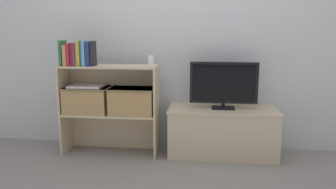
{
  "coord_description": "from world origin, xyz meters",
  "views": [
    {
      "loc": [
        0.34,
        -2.93,
        1.2
      ],
      "look_at": [
        0.0,
        0.16,
        0.61
      ],
      "focal_mm": 35.0,
      "sensor_mm": 36.0,
      "label": 1
    }
  ],
  "objects_px": {
    "book_charcoal": "(93,53)",
    "storage_basket_right": "(132,100)",
    "book_tan": "(67,55)",
    "laptop": "(87,86)",
    "tv": "(224,84)",
    "book_teal": "(83,53)",
    "book_crimson": "(70,54)",
    "book_maroon": "(74,55)",
    "baby_monitor": "(151,61)",
    "book_skyblue": "(86,53)",
    "book_navy": "(90,54)",
    "book_mustard": "(80,53)",
    "book_plum": "(76,54)",
    "storage_basket_left": "(87,99)",
    "tv_stand": "(222,132)",
    "book_forest": "(63,53)"
  },
  "relations": [
    {
      "from": "book_crimson",
      "to": "book_maroon",
      "type": "bearing_deg",
      "value": 0.0
    },
    {
      "from": "book_charcoal",
      "to": "baby_monitor",
      "type": "distance_m",
      "value": 0.56
    },
    {
      "from": "tv_stand",
      "to": "book_tan",
      "type": "relative_size",
      "value": 5.36
    },
    {
      "from": "book_maroon",
      "to": "book_charcoal",
      "type": "bearing_deg",
      "value": 0.0
    },
    {
      "from": "book_mustard",
      "to": "book_navy",
      "type": "bearing_deg",
      "value": -0.0
    },
    {
      "from": "tv_stand",
      "to": "book_skyblue",
      "type": "bearing_deg",
      "value": -174.78
    },
    {
      "from": "book_crimson",
      "to": "book_plum",
      "type": "xyz_separation_m",
      "value": [
        0.06,
        0.0,
        0.0
      ]
    },
    {
      "from": "book_tan",
      "to": "book_charcoal",
      "type": "height_order",
      "value": "book_charcoal"
    },
    {
      "from": "book_tan",
      "to": "book_teal",
      "type": "xyz_separation_m",
      "value": [
        0.16,
        0.0,
        0.02
      ]
    },
    {
      "from": "book_crimson",
      "to": "storage_basket_left",
      "type": "relative_size",
      "value": 0.5
    },
    {
      "from": "book_teal",
      "to": "book_skyblue",
      "type": "xyz_separation_m",
      "value": [
        0.03,
        0.0,
        0.0
      ]
    },
    {
      "from": "book_plum",
      "to": "book_skyblue",
      "type": "relative_size",
      "value": 0.91
    },
    {
      "from": "book_mustard",
      "to": "baby_monitor",
      "type": "xyz_separation_m",
      "value": [
        0.68,
        0.06,
        -0.07
      ]
    },
    {
      "from": "tv",
      "to": "book_navy",
      "type": "relative_size",
      "value": 2.89
    },
    {
      "from": "book_mustard",
      "to": "laptop",
      "type": "xyz_separation_m",
      "value": [
        0.04,
        0.04,
        -0.33
      ]
    },
    {
      "from": "book_skyblue",
      "to": "book_charcoal",
      "type": "distance_m",
      "value": 0.07
    },
    {
      "from": "book_crimson",
      "to": "book_teal",
      "type": "relative_size",
      "value": 0.9
    },
    {
      "from": "book_skyblue",
      "to": "tv",
      "type": "bearing_deg",
      "value": 5.16
    },
    {
      "from": "book_mustard",
      "to": "book_skyblue",
      "type": "distance_m",
      "value": 0.06
    },
    {
      "from": "book_tan",
      "to": "storage_basket_right",
      "type": "distance_m",
      "value": 0.76
    },
    {
      "from": "baby_monitor",
      "to": "book_skyblue",
      "type": "bearing_deg",
      "value": -174.65
    },
    {
      "from": "book_charcoal",
      "to": "laptop",
      "type": "relative_size",
      "value": 0.72
    },
    {
      "from": "book_tan",
      "to": "book_navy",
      "type": "distance_m",
      "value": 0.23
    },
    {
      "from": "book_charcoal",
      "to": "storage_basket_right",
      "type": "height_order",
      "value": "book_charcoal"
    },
    {
      "from": "book_tan",
      "to": "book_maroon",
      "type": "height_order",
      "value": "book_maroon"
    },
    {
      "from": "book_mustard",
      "to": "book_teal",
      "type": "xyz_separation_m",
      "value": [
        0.03,
        0.0,
        -0.0
      ]
    },
    {
      "from": "book_crimson",
      "to": "storage_basket_right",
      "type": "height_order",
      "value": "book_crimson"
    },
    {
      "from": "book_crimson",
      "to": "laptop",
      "type": "bearing_deg",
      "value": 18.34
    },
    {
      "from": "book_maroon",
      "to": "book_tan",
      "type": "bearing_deg",
      "value": 180.0
    },
    {
      "from": "book_navy",
      "to": "book_plum",
      "type": "bearing_deg",
      "value": 180.0
    },
    {
      "from": "tv",
      "to": "book_teal",
      "type": "distance_m",
      "value": 1.38
    },
    {
      "from": "book_maroon",
      "to": "book_skyblue",
      "type": "relative_size",
      "value": 0.88
    },
    {
      "from": "baby_monitor",
      "to": "tv",
      "type": "bearing_deg",
      "value": 4.98
    },
    {
      "from": "baby_monitor",
      "to": "laptop",
      "type": "relative_size",
      "value": 0.39
    },
    {
      "from": "tv_stand",
      "to": "book_navy",
      "type": "xyz_separation_m",
      "value": [
        -1.28,
        -0.12,
        0.76
      ]
    },
    {
      "from": "book_tan",
      "to": "storage_basket_left",
      "type": "bearing_deg",
      "value": 14.47
    },
    {
      "from": "book_forest",
      "to": "tv_stand",
      "type": "bearing_deg",
      "value": 4.46
    },
    {
      "from": "book_maroon",
      "to": "book_skyblue",
      "type": "xyz_separation_m",
      "value": [
        0.12,
        0.0,
        0.01
      ]
    },
    {
      "from": "book_tan",
      "to": "book_charcoal",
      "type": "bearing_deg",
      "value": 0.0
    },
    {
      "from": "book_tan",
      "to": "book_skyblue",
      "type": "relative_size",
      "value": 0.83
    },
    {
      "from": "book_forest",
      "to": "baby_monitor",
      "type": "height_order",
      "value": "book_forest"
    },
    {
      "from": "book_charcoal",
      "to": "baby_monitor",
      "type": "xyz_separation_m",
      "value": [
        0.55,
        0.06,
        -0.07
      ]
    },
    {
      "from": "book_crimson",
      "to": "tv_stand",
      "type": "bearing_deg",
      "value": 4.69
    },
    {
      "from": "book_plum",
      "to": "baby_monitor",
      "type": "relative_size",
      "value": 1.7
    },
    {
      "from": "book_tan",
      "to": "book_navy",
      "type": "bearing_deg",
      "value": -0.0
    },
    {
      "from": "storage_basket_right",
      "to": "book_forest",
      "type": "bearing_deg",
      "value": -176.26
    },
    {
      "from": "book_tan",
      "to": "storage_basket_right",
      "type": "bearing_deg",
      "value": 3.97
    },
    {
      "from": "book_plum",
      "to": "book_mustard",
      "type": "distance_m",
      "value": 0.03
    },
    {
      "from": "book_maroon",
      "to": "book_mustard",
      "type": "height_order",
      "value": "book_mustard"
    },
    {
      "from": "book_tan",
      "to": "laptop",
      "type": "relative_size",
      "value": 0.6
    }
  ]
}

